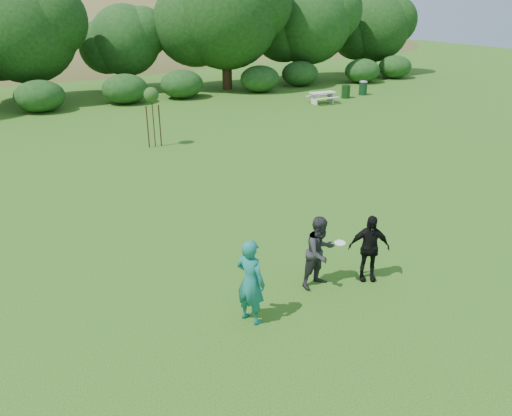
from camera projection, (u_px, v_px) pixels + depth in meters
The scene contains 11 objects.
ground at pixel (311, 292), 12.25m from camera, with size 120.00×120.00×0.00m, color #19470C.
player_teal at pixel (251, 282), 10.79m from camera, with size 0.73×0.48×1.99m, color #186C66.
player_grey at pixel (320, 252), 12.18m from camera, with size 0.90×0.70×1.85m, color #2A2A2D.
player_black at pixel (369, 248), 12.48m from camera, with size 1.03×0.43×1.76m, color black.
trash_can_near at pixel (346, 92), 35.78m from camera, with size 0.60×0.60×0.90m, color #133614.
frisbee at pixel (340, 243), 12.02m from camera, with size 0.27×0.27×0.05m.
sapling at pixel (151, 96), 23.25m from camera, with size 0.70×0.70×2.85m.
picnic_table at pixel (323, 96), 33.93m from camera, with size 1.80×1.48×0.76m.
trash_can_lidded at pixel (363, 87), 36.93m from camera, with size 0.60×0.60×1.05m.
hillside at pixel (53, 136), 73.05m from camera, with size 150.00×72.00×52.00m.
tree_row at pixel (134, 25), 35.32m from camera, with size 53.92×10.38×9.62m.
Camera 1 is at (-5.90, -8.77, 6.66)m, focal length 35.00 mm.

